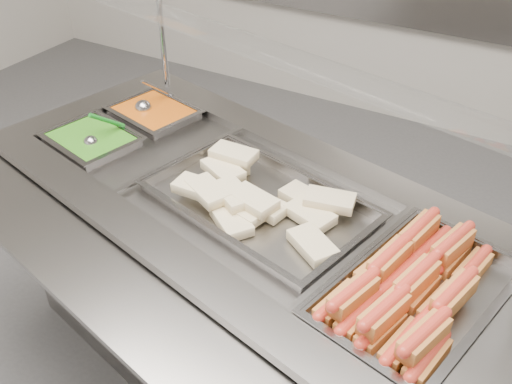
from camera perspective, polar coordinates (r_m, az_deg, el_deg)
The scene contains 11 objects.
steam_counter at distance 1.86m, azimuth -1.00°, elevation -9.95°, with size 1.79×1.10×0.80m.
tray_rail at distance 1.42m, azimuth -14.14°, elevation -9.12°, with size 1.60×0.68×0.05m.
sneeze_guard at distance 1.57m, azimuth 3.77°, elevation 12.71°, with size 1.48×0.59×0.39m.
pan_hotdogs at distance 1.39m, azimuth 15.70°, elevation -10.37°, with size 0.41×0.54×0.09m.
pan_wraps at distance 1.59m, azimuth 0.23°, elevation -1.40°, with size 0.67×0.49×0.06m.
pan_beans at distance 2.07m, azimuth -10.09°, elevation 7.13°, with size 0.31×0.27×0.09m.
pan_peas at distance 1.95m, azimuth -16.01°, elevation 4.34°, with size 0.31×0.27×0.09m.
hotdogs_in_buns at distance 1.35m, azimuth 15.15°, elevation -9.08°, with size 0.31×0.50×0.10m.
tortilla_wraps at distance 1.57m, azimuth -0.28°, elevation -0.44°, with size 0.53×0.38×0.08m.
ladle at distance 2.07m, azimuth -11.10°, elevation 8.33°, with size 0.07×0.17×0.14m.
serving_spoon at distance 1.90m, azimuth -15.89°, elevation 5.14°, with size 0.06×0.15×0.13m.
Camera 1 is at (0.61, -0.74, 1.73)m, focal length 40.00 mm.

